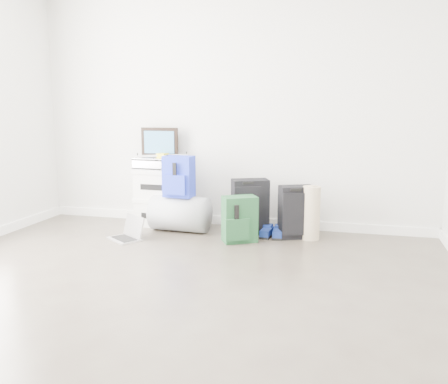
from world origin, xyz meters
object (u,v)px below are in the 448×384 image
(carry_on, at_px, (296,212))
(duffel_bag, at_px, (180,214))
(briefcase, at_px, (157,163))
(laptop, at_px, (128,234))
(boxes_stack, at_px, (158,197))
(large_suitcase, at_px, (250,207))

(carry_on, bearing_deg, duffel_bag, 159.05)
(briefcase, bearing_deg, carry_on, -1.73)
(duffel_bag, height_order, carry_on, carry_on)
(briefcase, bearing_deg, laptop, -91.81)
(duffel_bag, distance_m, carry_on, 1.26)
(boxes_stack, relative_size, carry_on, 1.20)
(boxes_stack, height_order, briefcase, briefcase)
(boxes_stack, height_order, large_suitcase, boxes_stack)
(briefcase, xyz_separation_m, large_suitcase, (1.10, -0.11, -0.42))
(boxes_stack, xyz_separation_m, duffel_bag, (0.34, -0.19, -0.14))
(boxes_stack, relative_size, large_suitcase, 1.11)
(briefcase, bearing_deg, duffel_bag, -25.49)
(laptop, bearing_deg, briefcase, 119.48)
(boxes_stack, distance_m, duffel_bag, 0.41)
(duffel_bag, bearing_deg, large_suitcase, 9.01)
(boxes_stack, relative_size, laptop, 1.58)
(large_suitcase, bearing_deg, carry_on, -28.63)
(laptop, bearing_deg, boxes_stack, 119.48)
(boxes_stack, distance_m, carry_on, 1.60)
(briefcase, xyz_separation_m, laptop, (-0.06, -0.65, -0.66))
(boxes_stack, height_order, laptop, boxes_stack)
(duffel_bag, bearing_deg, briefcase, 153.83)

